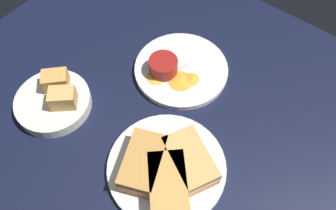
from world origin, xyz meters
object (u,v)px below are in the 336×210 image
sandwich_half_far (168,184)px  ramekin_light_gravy (163,66)px  sandwich_half_near (143,163)px  plate_chips_companion (181,69)px  bread_basket_rear (55,100)px  spoon_by_dark_ramekin (167,166)px  spoon_by_gravy_ramekin (164,74)px  plate_sandwich_main (167,167)px  ramekin_dark_sauce (194,165)px  sandwich_half_extra (190,160)px

sandwich_half_far → ramekin_light_gravy: (23.88, 20.12, -0.28)cm
sandwich_half_near → ramekin_light_gravy: (23.38, 13.11, -0.28)cm
plate_chips_companion → bread_basket_rear: bearing=146.6°
spoon_by_dark_ramekin → ramekin_light_gravy: (20.15, 17.08, 1.75)cm
sandwich_half_near → spoon_by_gravy_ramekin: bearing=28.4°
bread_basket_rear → plate_sandwich_main: bearing=-83.7°
sandwich_half_far → ramekin_dark_sauce: 7.09cm
plate_chips_companion → bread_basket_rear: size_ratio=1.34×
spoon_by_gravy_ramekin → bread_basket_rear: size_ratio=0.53×
spoon_by_gravy_ramekin → sandwich_half_near: bearing=-151.6°
plate_sandwich_main → sandwich_half_extra: 5.91cm
ramekin_light_gravy → bread_basket_rear: (-23.65, 14.92, -1.48)cm
sandwich_half_near → plate_chips_companion: size_ratio=0.61×
spoon_by_dark_ramekin → sandwich_half_far: bearing=-140.8°
sandwich_half_far → spoon_by_dark_ramekin: (3.73, 3.04, -2.04)cm
sandwich_half_far → spoon_by_gravy_ramekin: size_ratio=1.53×
plate_sandwich_main → spoon_by_gravy_ramekin: (19.11, 15.84, 1.16)cm
sandwich_half_near → ramekin_light_gravy: sandwich_half_near is taller
sandwich_half_extra → spoon_by_gravy_ramekin: (15.85, 19.59, -2.04)cm
sandwich_half_far → spoon_by_dark_ramekin: size_ratio=1.62×
ramekin_light_gravy → sandwich_half_near: bearing=-150.7°
bread_basket_rear → spoon_by_gravy_ramekin: bearing=-35.2°
spoon_by_gravy_ramekin → ramekin_light_gravy: bearing=45.0°
plate_sandwich_main → sandwich_half_extra: (3.26, -3.75, 3.20)cm
plate_chips_companion → spoon_by_gravy_ramekin: size_ratio=2.53×
plate_chips_companion → spoon_by_gravy_ramekin: spoon_by_gravy_ramekin is taller
spoon_by_dark_ramekin → plate_chips_companion: (23.81, 14.03, -1.16)cm
ramekin_dark_sauce → sandwich_half_extra: bearing=83.4°
sandwich_half_near → spoon_by_gravy_ramekin: sandwich_half_near is taller
sandwich_half_extra → bread_basket_rear: 36.22cm
plate_chips_companion → ramekin_light_gravy: size_ratio=3.29×
sandwich_half_near → plate_chips_companion: bearing=20.4°
plate_sandwich_main → ramekin_dark_sauce: (3.12, -4.99, 2.86)cm
plate_chips_companion → sandwich_half_near: bearing=-159.6°
ramekin_dark_sauce → plate_sandwich_main: bearing=122.0°
ramekin_light_gravy → bread_basket_rear: size_ratio=0.41×
plate_chips_companion → ramekin_light_gravy: (-3.66, 3.05, 2.92)cm
sandwich_half_near → sandwich_half_far: size_ratio=1.02×
plate_sandwich_main → spoon_by_dark_ramekin: size_ratio=2.89×
sandwich_half_near → sandwich_half_far: (-0.50, -7.01, 0.00)cm
ramekin_light_gravy → sandwich_half_extra: bearing=-129.3°
plate_sandwich_main → sandwich_half_near: 5.91cm
sandwich_half_far → plate_chips_companion: size_ratio=0.60×
sandwich_half_far → spoon_by_gravy_ramekin: 29.86cm
sandwich_half_near → spoon_by_dark_ramekin: 5.51cm
sandwich_half_far → sandwich_half_extra: bearing=-4.0°
ramekin_dark_sauce → spoon_by_gravy_ramekin: bearing=52.5°
sandwich_half_far → bread_basket_rear: (0.23, 35.04, -1.77)cm
sandwich_half_far → plate_chips_companion: sandwich_half_far is taller
sandwich_half_near → sandwich_half_extra: size_ratio=0.99×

